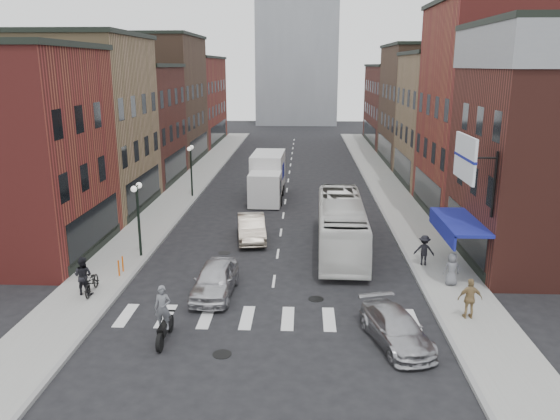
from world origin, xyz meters
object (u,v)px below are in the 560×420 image
object	(u,v)px
box_truck	(267,177)
ped_right_a	(424,250)
billboard_sign	(467,159)
ped_left_solo	(83,276)
bike_rack	(121,266)
ped_right_b	(470,299)
streetlamp_near	(138,206)
motorcycle_rider	(164,316)
sedan_left_near	(215,279)
curb_car	(396,328)
ped_right_c	(452,269)
sedan_left_far	(251,228)
transit_bus	(341,225)
parked_bicycle	(92,282)

from	to	relation	value
box_truck	ped_right_a	world-z (taller)	box_truck
billboard_sign	ped_left_solo	distance (m)	17.86
billboard_sign	bike_rack	xyz separation A→B (m)	(-16.19, 0.80, -5.58)
ped_right_b	streetlamp_near	bearing A→B (deg)	-26.39
bike_rack	motorcycle_rider	bearing A→B (deg)	-59.50
box_truck	streetlamp_near	bearing A→B (deg)	-111.01
sedan_left_near	ped_left_solo	xyz separation A→B (m)	(-5.86, -0.52, 0.29)
ped_right_a	motorcycle_rider	bearing A→B (deg)	47.93
streetlamp_near	curb_car	size ratio (longest dim) A/B	0.97
box_truck	ped_right_c	xyz separation A→B (m)	(9.81, -17.53, -0.76)
streetlamp_near	sedan_left_far	world-z (taller)	streetlamp_near
transit_bus	curb_car	xyz separation A→B (m)	(1.39, -10.68, -0.86)
streetlamp_near	parked_bicycle	distance (m)	5.61
box_truck	ped_right_c	distance (m)	20.10
curb_car	ped_right_a	world-z (taller)	ped_right_a
transit_bus	sedan_left_far	bearing A→B (deg)	163.75
parked_bicycle	ped_right_b	size ratio (longest dim) A/B	1.13
bike_rack	curb_car	distance (m)	13.96
sedan_left_far	ped_right_b	bearing A→B (deg)	-54.16
box_truck	ped_right_c	size ratio (longest dim) A/B	5.10
motorcycle_rider	ped_right_a	size ratio (longest dim) A/B	1.43
parked_bicycle	streetlamp_near	bearing A→B (deg)	76.75
sedan_left_far	motorcycle_rider	bearing A→B (deg)	-107.30
transit_bus	ped_right_c	size ratio (longest dim) A/B	6.79
sedan_left_far	curb_car	xyz separation A→B (m)	(6.61, -12.34, -0.13)
streetlamp_near	bike_rack	distance (m)	3.59
sedan_left_near	curb_car	xyz separation A→B (m)	(7.50, -4.19, -0.13)
ped_right_a	ped_right_b	xyz separation A→B (m)	(0.55, -6.14, 0.06)
transit_bus	ped_right_b	size ratio (longest dim) A/B	6.23
sedan_left_near	ped_right_a	size ratio (longest dim) A/B	2.76
ped_right_b	sedan_left_near	bearing A→B (deg)	-14.02
streetlamp_near	transit_bus	size ratio (longest dim) A/B	0.39
ped_left_solo	sedan_left_far	bearing A→B (deg)	-118.07
box_truck	motorcycle_rider	bearing A→B (deg)	-93.92
ped_right_a	box_truck	bearing A→B (deg)	-46.90
bike_rack	box_truck	bearing A→B (deg)	69.90
box_truck	ped_right_a	size ratio (longest dim) A/B	5.00
parked_bicycle	ped_right_c	world-z (taller)	ped_right_c
billboard_sign	motorcycle_rider	xyz separation A→B (m)	(-12.39, -5.65, -5.07)
motorcycle_rider	sedan_left_near	distance (m)	4.62
parked_bicycle	ped_right_c	size ratio (longest dim) A/B	1.23
ped_left_solo	sedan_left_near	bearing A→B (deg)	-165.15
sedan_left_far	ped_right_a	distance (m)	10.25
box_truck	curb_car	xyz separation A→B (m)	(6.36, -23.01, -1.08)
curb_car	parked_bicycle	distance (m)	13.58
billboard_sign	streetlamp_near	world-z (taller)	billboard_sign
sedan_left_far	ped_right_b	size ratio (longest dim) A/B	2.66
bike_rack	ped_left_solo	world-z (taller)	ped_left_solo
curb_car	sedan_left_near	bearing A→B (deg)	135.35
bike_rack	motorcycle_rider	world-z (taller)	motorcycle_rider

